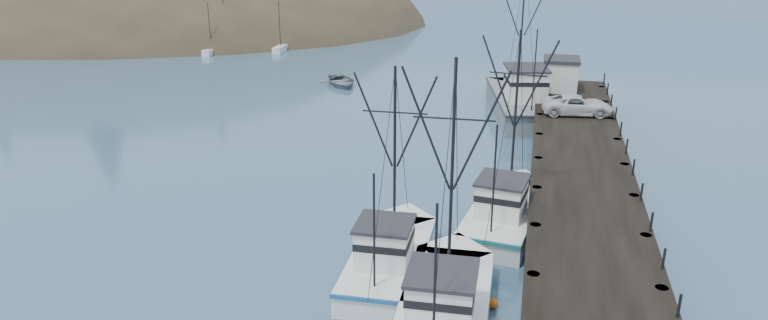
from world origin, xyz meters
TOP-DOWN VIEW (x-y plane):
  - ground at (0.00, 0.00)m, footprint 400.00×400.00m
  - pier at (14.00, 16.00)m, footprint 6.00×44.00m
  - headland at (-74.95, 78.61)m, footprint 134.80×78.00m
  - moored_sailboats at (-28.54, 57.43)m, footprint 20.06×16.15m
  - trawler_near at (7.81, -0.39)m, footprint 4.01×11.48m
  - trawler_mid at (4.62, 3.33)m, footprint 3.63×10.29m
  - trawler_far at (9.78, 9.99)m, footprint 4.79×10.88m
  - work_vessel at (9.69, 32.71)m, footprint 6.96×15.25m
  - pier_shed at (12.93, 34.00)m, footprint 3.00×3.20m
  - pickup_truck at (14.10, 26.52)m, footprint 5.55×3.10m
  - motorboat at (-8.31, 39.29)m, footprint 5.93×6.45m

SIDE VIEW (x-z plane):
  - headland at x=-74.95m, z-range -30.05..20.95m
  - ground at x=0.00m, z-range 0.00..0.00m
  - motorboat at x=-8.31m, z-range -0.55..0.55m
  - moored_sailboats at x=-28.54m, z-range -2.84..3.51m
  - trawler_mid at x=4.62m, z-range -4.37..6.00m
  - trawler_near at x=7.81m, z-range -4.99..6.63m
  - trawler_far at x=9.78m, z-range -4.74..6.38m
  - work_vessel at x=9.69m, z-range -5.15..7.61m
  - pier at x=14.00m, z-range 0.69..2.69m
  - pickup_truck at x=14.10m, z-range 2.00..3.47m
  - pier_shed at x=12.93m, z-range 2.02..4.82m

